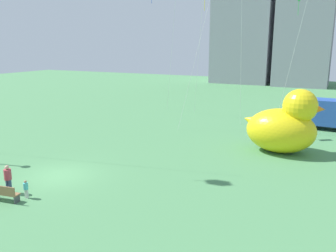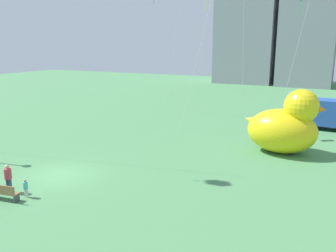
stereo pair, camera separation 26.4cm
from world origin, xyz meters
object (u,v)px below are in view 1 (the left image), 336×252
box_truck (326,114)px  kite_green (299,1)px  park_bench (2,193)px  person_child (26,188)px  giant_inflatable_duck (284,126)px  person_adult (8,178)px

box_truck → kite_green: size_ratio=0.51×
park_bench → box_truck: bearing=60.2°
person_child → box_truck: box_truck is taller
person_child → box_truck: 27.40m
giant_inflatable_duck → box_truck: bearing=75.1°
park_bench → person_adult: bearing=123.5°
park_bench → person_adult: 1.12m
kite_green → box_truck: bearing=55.7°
person_child → kite_green: 24.87m
person_adult → kite_green: size_ratio=0.13×
person_child → kite_green: bearing=61.8°
giant_inflatable_duck → kite_green: (-0.30, 5.38, 9.35)m
park_bench → kite_green: size_ratio=0.14×
kite_green → giant_inflatable_duck: bearing=-86.8°
person_adult → giant_inflatable_duck: size_ratio=0.27×
park_bench → box_truck: 28.50m
kite_green → park_bench: bearing=-118.9°
park_bench → person_adult: size_ratio=1.13×
person_adult → box_truck: (14.75, 23.84, 0.57)m
giant_inflatable_duck → box_truck: giant_inflatable_duck is taller
park_bench → person_child: 1.13m
park_bench → kite_green: (11.33, 20.55, 10.92)m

